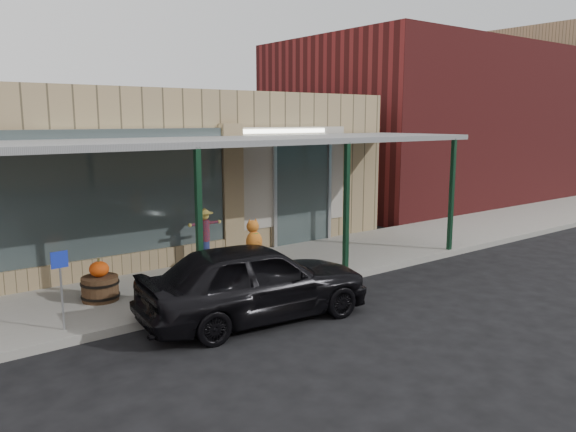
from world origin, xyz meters
TOP-DOWN VIEW (x-y plane):
  - ground at (0.00, 0.00)m, footprint 120.00×120.00m
  - sidewalk at (0.00, 3.60)m, footprint 40.00×3.20m
  - storefront at (-0.00, 8.16)m, footprint 12.00×6.25m
  - awning at (0.00, 3.56)m, footprint 12.00×3.00m
  - block_buildings_near at (2.01, 9.20)m, footprint 61.00×8.00m
  - barrel_scarecrow at (-0.44, 4.40)m, footprint 0.83×0.65m
  - barrel_pumpkin at (-3.16, 3.54)m, footprint 0.89×0.89m
  - handicap_sign at (-4.16, 2.40)m, footprint 0.27×0.04m
  - parked_sedan at (-1.20, 1.27)m, footprint 4.28×2.11m

SIDE VIEW (x-z plane):
  - ground at x=0.00m, z-range 0.00..0.00m
  - sidewalk at x=0.00m, z-range 0.00..0.15m
  - barrel_pumpkin at x=-3.16m, z-range 0.03..0.83m
  - barrel_scarecrow at x=-0.44m, z-range -0.07..1.31m
  - parked_sedan at x=-1.20m, z-range -0.11..1.52m
  - handicap_sign at x=-4.16m, z-range 0.34..1.63m
  - storefront at x=0.00m, z-range -0.01..4.19m
  - awning at x=0.00m, z-range 1.49..4.53m
  - block_buildings_near at x=2.01m, z-range -0.23..7.77m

